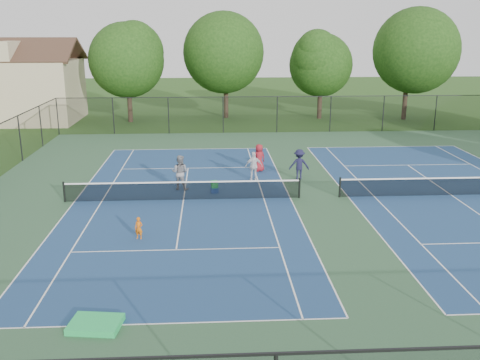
{
  "coord_description": "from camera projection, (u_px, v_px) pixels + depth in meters",
  "views": [
    {
      "loc": [
        -5.58,
        -26.03,
        8.44
      ],
      "look_at": [
        -4.17,
        -1.0,
        1.3
      ],
      "focal_mm": 40.0,
      "sensor_mm": 36.0,
      "label": 1
    }
  ],
  "objects": [
    {
      "name": "tree_back_d",
      "position": [
        410.0,
        46.0,
        49.49
      ],
      "size": [
        7.8,
        7.8,
        10.37
      ],
      "color": "#2D2116",
      "rests_on": "ground"
    },
    {
      "name": "bystander_a",
      "position": [
        254.0,
        166.0,
        30.51
      ],
      "size": [
        1.02,
        0.5,
        1.69
      ],
      "primitive_type": "imported",
      "rotation": [
        0.0,
        0.0,
        3.23
      ],
      "color": "silver",
      "rests_on": "ground"
    },
    {
      "name": "ball_hopper",
      "position": [
        214.0,
        184.0,
        28.3
      ],
      "size": [
        0.39,
        0.35,
        0.37
      ],
      "primitive_type": "cube",
      "rotation": [
        0.0,
        0.0,
        0.21
      ],
      "color": "green",
      "rests_on": "ball_crate"
    },
    {
      "name": "perimeter_fence",
      "position": [
        321.0,
        168.0,
        27.17
      ],
      "size": [
        36.08,
        36.08,
        3.02
      ],
      "color": "black",
      "rests_on": "ground"
    },
    {
      "name": "child_player",
      "position": [
        139.0,
        228.0,
        22.09
      ],
      "size": [
        0.39,
        0.31,
        0.94
      ],
      "primitive_type": "imported",
      "rotation": [
        0.0,
        0.0,
        -0.26
      ],
      "color": "orange",
      "rests_on": "ground"
    },
    {
      "name": "bystander_c",
      "position": [
        259.0,
        158.0,
        32.5
      ],
      "size": [
        0.97,
        0.85,
        1.68
      ],
      "primitive_type": "imported",
      "rotation": [
        0.0,
        0.0,
        3.61
      ],
      "color": "maroon",
      "rests_on": "ground"
    },
    {
      "name": "ball_crate",
      "position": [
        214.0,
        190.0,
        28.39
      ],
      "size": [
        0.42,
        0.36,
        0.28
      ],
      "primitive_type": "cube",
      "rotation": [
        0.0,
        0.0,
        0.13
      ],
      "color": "navy",
      "rests_on": "ground"
    },
    {
      "name": "bystander_b",
      "position": [
        299.0,
        164.0,
        30.72
      ],
      "size": [
        1.2,
        0.75,
        1.78
      ],
      "primitive_type": "imported",
      "rotation": [
        0.0,
        0.0,
        3.06
      ],
      "color": "#181834",
      "rests_on": "ground"
    },
    {
      "name": "tennis_court_left",
      "position": [
        183.0,
        198.0,
        27.21
      ],
      "size": [
        12.0,
        23.83,
        1.07
      ],
      "color": "navy",
      "rests_on": "ground"
    },
    {
      "name": "tree_back_a",
      "position": [
        127.0,
        56.0,
        48.3
      ],
      "size": [
        6.8,
        6.8,
        9.15
      ],
      "color": "#2D2116",
      "rests_on": "ground"
    },
    {
      "name": "tree_back_b",
      "position": [
        226.0,
        48.0,
        50.56
      ],
      "size": [
        7.6,
        7.6,
        10.03
      ],
      "color": "#2D2116",
      "rests_on": "ground"
    },
    {
      "name": "court_pad",
      "position": [
        319.0,
        198.0,
        27.61
      ],
      "size": [
        36.0,
        36.0,
        0.01
      ],
      "primitive_type": "cube",
      "color": "#2E5236",
      "rests_on": "ground"
    },
    {
      "name": "instructor",
      "position": [
        180.0,
        172.0,
        28.77
      ],
      "size": [
        1.1,
        0.96,
        1.91
      ],
      "primitive_type": "imported",
      "rotation": [
        0.0,
        0.0,
        2.84
      ],
      "color": "gray",
      "rests_on": "ground"
    },
    {
      "name": "clapboard_house",
      "position": [
        22.0,
        88.0,
        49.52
      ],
      "size": [
        10.8,
        8.1,
        7.65
      ],
      "color": "tan",
      "rests_on": "ground"
    },
    {
      "name": "ground",
      "position": [
        319.0,
        198.0,
        27.61
      ],
      "size": [
        140.0,
        140.0,
        0.0
      ],
      "primitive_type": "plane",
      "color": "#234716",
      "rests_on": "ground"
    },
    {
      "name": "tennis_court_right",
      "position": [
        452.0,
        194.0,
        27.96
      ],
      "size": [
        12.0,
        23.83,
        1.07
      ],
      "color": "navy",
      "rests_on": "ground"
    },
    {
      "name": "tree_back_c",
      "position": [
        321.0,
        61.0,
        50.39
      ],
      "size": [
        6.0,
        6.0,
        8.4
      ],
      "color": "#2D2116",
      "rests_on": "ground"
    },
    {
      "name": "green_tarp",
      "position": [
        96.0,
        324.0,
        15.6
      ],
      "size": [
        1.6,
        1.26,
        0.2
      ],
      "primitive_type": "cube",
      "rotation": [
        0.0,
        0.0,
        -0.14
      ],
      "color": "green",
      "rests_on": "ground"
    }
  ]
}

